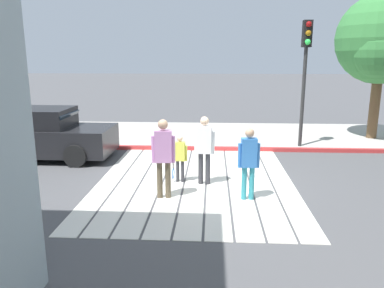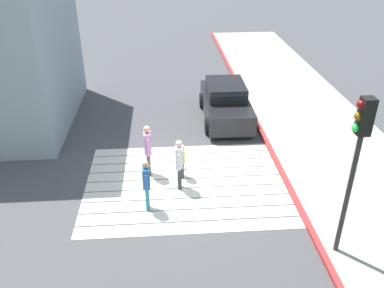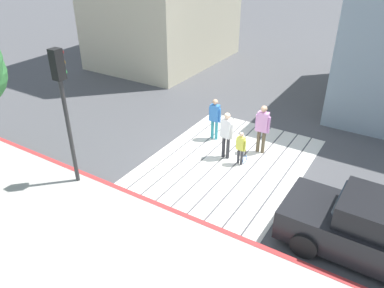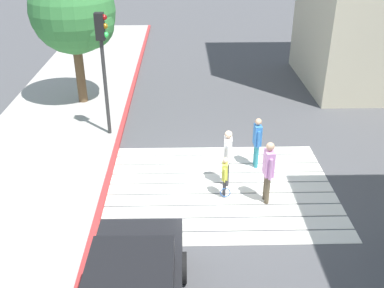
% 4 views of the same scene
% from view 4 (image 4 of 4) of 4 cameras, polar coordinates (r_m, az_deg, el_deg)
% --- Properties ---
extents(ground_plane, '(120.00, 120.00, 0.00)m').
position_cam_4_polar(ground_plane, '(12.73, 3.63, -5.70)').
color(ground_plane, '#4C4C4F').
extents(crosswalk_stripes, '(6.40, 4.90, 0.01)m').
position_cam_4_polar(crosswalk_stripes, '(12.72, 3.63, -5.68)').
color(crosswalk_stripes, silver).
rests_on(crosswalk_stripes, ground).
extents(sidewalk_west, '(4.80, 40.00, 0.12)m').
position_cam_4_polar(sidewalk_west, '(13.45, -21.00, -5.43)').
color(sidewalk_west, '#ADA8A0').
rests_on(sidewalk_west, ground).
extents(curb_painted, '(0.16, 40.00, 0.13)m').
position_cam_4_polar(curb_painted, '(12.84, -11.04, -5.55)').
color(curb_painted, '#BC3333').
rests_on(curb_painted, ground).
extents(traffic_light_corner, '(0.39, 0.28, 4.24)m').
position_cam_4_polar(traffic_light_corner, '(14.76, -11.39, 11.62)').
color(traffic_light_corner, '#2D2D2D').
rests_on(traffic_light_corner, ground).
extents(street_tree, '(3.20, 3.20, 5.32)m').
position_cam_4_polar(street_tree, '(17.71, -14.75, 15.89)').
color(street_tree, brown).
rests_on(street_tree, ground).
extents(pedestrian_adult_lead, '(0.25, 0.52, 1.79)m').
position_cam_4_polar(pedestrian_adult_lead, '(11.79, 9.78, -3.07)').
color(pedestrian_adult_lead, brown).
rests_on(pedestrian_adult_lead, ground).
extents(pedestrian_adult_trailing, '(0.22, 0.48, 1.62)m').
position_cam_4_polar(pedestrian_adult_trailing, '(13.44, 8.37, 0.62)').
color(pedestrian_adult_trailing, teal).
rests_on(pedestrian_adult_trailing, ground).
extents(pedestrian_adult_side, '(0.25, 0.50, 1.70)m').
position_cam_4_polar(pedestrian_adult_side, '(12.42, 4.61, -1.28)').
color(pedestrian_adult_side, '#333338').
rests_on(pedestrian_adult_side, ground).
extents(pedestrian_child_with_racket, '(0.28, 0.38, 1.21)m').
position_cam_4_polar(pedestrian_child_with_racket, '(12.04, 4.23, -4.05)').
color(pedestrian_child_with_racket, '#333338').
rests_on(pedestrian_child_with_racket, ground).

